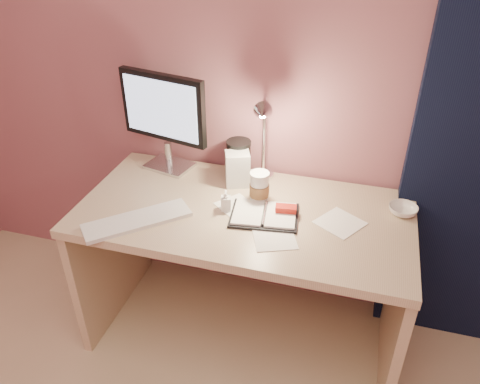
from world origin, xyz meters
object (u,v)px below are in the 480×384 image
(lotion_bottle, at_px, (226,200))
(product_box, at_px, (238,169))
(monitor, at_px, (165,113))
(desk, at_px, (248,242))
(bowl, at_px, (403,210))
(keyboard, at_px, (137,220))
(dark_jar, at_px, (239,160))
(coffee_cup, at_px, (259,188))
(desk_lamp, at_px, (254,133))
(planner, at_px, (266,214))

(lotion_bottle, height_order, product_box, product_box)
(monitor, xyz_separation_m, lotion_bottle, (0.38, -0.28, -0.23))
(desk, bearing_deg, bowl, 7.32)
(desk, height_order, lotion_bottle, lotion_bottle)
(bowl, distance_m, lotion_bottle, 0.74)
(keyboard, height_order, dark_jar, dark_jar)
(coffee_cup, xyz_separation_m, desk_lamp, (-0.05, 0.10, 0.20))
(desk, relative_size, product_box, 8.75)
(planner, relative_size, desk_lamp, 0.70)
(monitor, bearing_deg, desk, -9.72)
(bowl, relative_size, product_box, 0.74)
(monitor, bearing_deg, dark_jar, 16.06)
(coffee_cup, bearing_deg, dark_jar, 127.91)
(coffee_cup, height_order, dark_jar, dark_jar)
(desk_lamp, bearing_deg, product_box, 167.73)
(coffee_cup, xyz_separation_m, lotion_bottle, (-0.12, -0.11, -0.02))
(coffee_cup, height_order, product_box, product_box)
(keyboard, relative_size, lotion_bottle, 4.67)
(desk, bearing_deg, coffee_cup, 22.75)
(coffee_cup, xyz_separation_m, bowl, (0.60, 0.06, -0.05))
(product_box, bearing_deg, coffee_cup, -60.75)
(planner, distance_m, product_box, 0.29)
(desk, distance_m, product_box, 0.34)
(planner, xyz_separation_m, desk_lamp, (-0.11, 0.21, 0.26))
(bowl, bearing_deg, lotion_bottle, -166.49)
(monitor, relative_size, keyboard, 1.09)
(monitor, distance_m, keyboard, 0.54)
(product_box, bearing_deg, dark_jar, 81.36)
(desk, bearing_deg, dark_jar, 116.73)
(planner, distance_m, dark_jar, 0.37)
(keyboard, height_order, lotion_bottle, lotion_bottle)
(lotion_bottle, bearing_deg, dark_jar, 95.85)
(dark_jar, bearing_deg, desk_lamp, -42.58)
(monitor, bearing_deg, planner, -14.10)
(lotion_bottle, relative_size, product_box, 0.58)
(desk_lamp, bearing_deg, lotion_bottle, -117.09)
(keyboard, height_order, planner, planner)
(planner, height_order, coffee_cup, coffee_cup)
(keyboard, xyz_separation_m, desk_lamp, (0.38, 0.39, 0.26))
(dark_jar, bearing_deg, planner, -55.63)
(keyboard, relative_size, dark_jar, 2.74)
(monitor, height_order, dark_jar, monitor)
(keyboard, bearing_deg, lotion_bottle, -12.59)
(lotion_bottle, xyz_separation_m, product_box, (-0.01, 0.21, 0.03))
(desk, relative_size, lotion_bottle, 15.20)
(desk, xyz_separation_m, desk_lamp, (-0.01, 0.12, 0.49))
(monitor, bearing_deg, desk_lamp, 4.12)
(desk_lamp, bearing_deg, keyboard, -144.07)
(desk, xyz_separation_m, bowl, (0.64, 0.08, 0.24))
(desk, relative_size, coffee_cup, 10.20)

